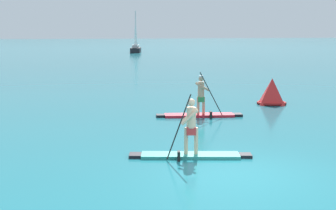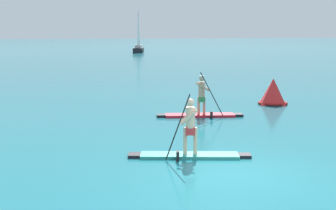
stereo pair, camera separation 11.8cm
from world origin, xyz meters
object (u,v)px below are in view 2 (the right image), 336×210
(sailboat_right_horizon, at_px, (139,47))
(paddleboarder_mid_center, at_px, (189,144))
(paddleboarder_far_right, at_px, (201,109))
(race_marker_buoy, at_px, (273,93))

(sailboat_right_horizon, bearing_deg, paddleboarder_mid_center, 4.73)
(paddleboarder_mid_center, bearing_deg, paddleboarder_far_right, -96.14)
(paddleboarder_far_right, height_order, sailboat_right_horizon, sailboat_right_horizon)
(paddleboarder_far_right, distance_m, sailboat_right_horizon, 61.25)
(paddleboarder_far_right, bearing_deg, sailboat_right_horizon, 92.15)
(race_marker_buoy, bearing_deg, sailboat_right_horizon, 83.26)
(paddleboarder_far_right, xyz_separation_m, race_marker_buoy, (4.51, 2.17, 0.23))
(paddleboarder_far_right, xyz_separation_m, sailboat_right_horizon, (11.37, 60.18, 0.55))
(paddleboarder_mid_center, relative_size, sailboat_right_horizon, 0.50)
(race_marker_buoy, bearing_deg, paddleboarder_mid_center, -131.19)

